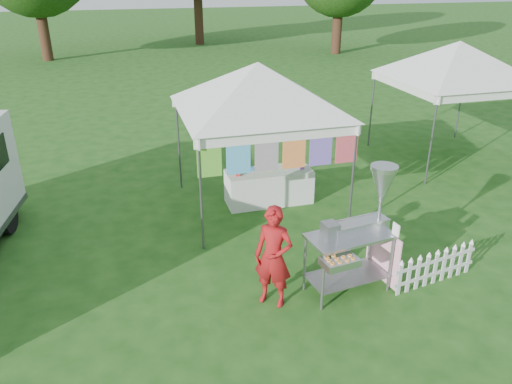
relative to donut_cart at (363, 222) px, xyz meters
name	(u,v)px	position (x,y,z in m)	size (l,w,h in m)	color
ground	(322,304)	(-0.71, -0.26, -1.17)	(120.00, 120.00, 0.00)	#1C4B15
canopy_main	(258,63)	(-0.71, 3.24, 1.82)	(4.24, 4.24, 3.45)	#59595E
canopy_right	(461,41)	(4.79, 4.74, 1.82)	(4.24, 4.24, 3.45)	#59595E
donut_cart	(363,222)	(0.00, 0.00, 0.00)	(1.44, 1.15, 1.99)	gray
vendor	(274,257)	(-1.40, 0.00, -0.38)	(0.58, 0.38, 1.58)	maroon
picket_fence	(435,268)	(1.22, -0.23, -0.88)	(1.60, 0.31, 0.56)	silver
display_table	(269,187)	(-0.43, 3.38, -0.81)	(1.80, 0.70, 0.72)	white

